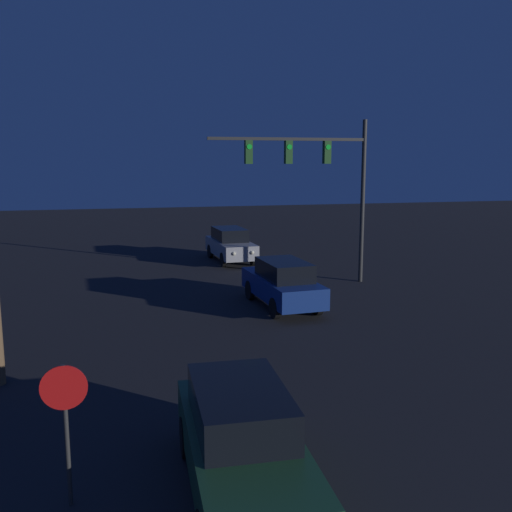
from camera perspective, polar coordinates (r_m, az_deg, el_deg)
name	(u,v)px	position (r m, az deg, el deg)	size (l,w,h in m)	color
car_near	(242,441)	(9.12, -1.43, -18.03)	(1.78, 4.54, 1.67)	#1E4728
car_mid	(282,283)	(19.78, 2.66, -2.71)	(1.91, 4.58, 1.67)	navy
car_far	(230,244)	(28.69, -2.58, 1.18)	(1.89, 4.58, 1.67)	#99999E
traffic_signal_mast	(320,171)	(23.24, 6.41, 8.42)	(6.53, 0.30, 6.67)	#2D2D2D
stop_sign	(65,409)	(9.00, -18.55, -14.34)	(0.67, 0.07, 2.19)	#2D2D2D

